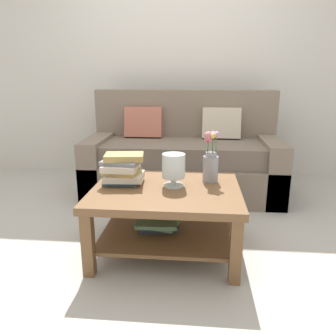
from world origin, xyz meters
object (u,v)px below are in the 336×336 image
Objects in this scene: book_stack_main at (123,169)px; glass_hurricane_vase at (174,167)px; couch at (183,158)px; flower_pitcher at (211,162)px; coffee_table at (165,206)px.

book_stack_main is 0.37m from glass_hurricane_vase.
couch is 5.36× the size of flower_pitcher.
book_stack_main is 1.32× the size of glass_hurricane_vase.
flower_pitcher is at bearing 28.47° from glass_hurricane_vase.
coffee_table is 0.40m from book_stack_main.
book_stack_main is at bearing 174.60° from glass_hurricane_vase.
glass_hurricane_vase is at bearing -90.51° from couch.
book_stack_main is 0.63m from flower_pitcher.
glass_hurricane_vase is 0.63× the size of flower_pitcher.
glass_hurricane_vase reaches higher than coffee_table.
book_stack_main is at bearing -107.32° from couch.
coffee_table is 0.28m from glass_hurricane_vase.
coffee_table is at bearing -150.01° from flower_pitcher.
coffee_table is 4.36× the size of glass_hurricane_vase.
glass_hurricane_vase is (0.36, -0.03, 0.03)m from book_stack_main.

